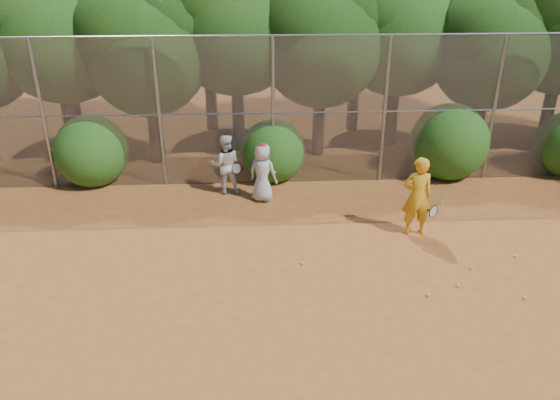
{
  "coord_description": "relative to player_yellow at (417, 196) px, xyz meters",
  "views": [
    {
      "loc": [
        -1.55,
        -8.07,
        6.13
      ],
      "look_at": [
        -1.0,
        2.5,
        1.1
      ],
      "focal_mm": 35.0,
      "sensor_mm": 36.0,
      "label": 1
    }
  ],
  "objects": [
    {
      "name": "ground",
      "position": [
        -2.11,
        -2.86,
        -0.94
      ],
      "size": [
        80.0,
        80.0,
        0.0
      ],
      "primitive_type": "plane",
      "color": "#975122",
      "rests_on": "ground"
    },
    {
      "name": "fence_back",
      "position": [
        -2.23,
        3.14,
        1.11
      ],
      "size": [
        20.05,
        0.09,
        4.03
      ],
      "color": "gray",
      "rests_on": "ground"
    },
    {
      "name": "tree_1",
      "position": [
        -9.05,
        5.68,
        3.22
      ],
      "size": [
        4.64,
        4.03,
        6.35
      ],
      "color": "black",
      "rests_on": "ground"
    },
    {
      "name": "tree_2",
      "position": [
        -6.56,
        4.97,
        2.64
      ],
      "size": [
        3.99,
        3.47,
        5.47
      ],
      "color": "black",
      "rests_on": "ground"
    },
    {
      "name": "tree_3",
      "position": [
        -4.04,
        5.98,
        3.46
      ],
      "size": [
        4.89,
        4.26,
        6.7
      ],
      "color": "black",
      "rests_on": "ground"
    },
    {
      "name": "tree_4",
      "position": [
        -1.55,
        5.38,
        2.82
      ],
      "size": [
        4.19,
        3.64,
        5.73
      ],
      "color": "black",
      "rests_on": "ground"
    },
    {
      "name": "tree_5",
      "position": [
        0.95,
        6.18,
        3.11
      ],
      "size": [
        4.51,
        3.92,
        6.17
      ],
      "color": "black",
      "rests_on": "ground"
    },
    {
      "name": "tree_6",
      "position": [
        3.44,
        5.17,
        2.53
      ],
      "size": [
        3.86,
        3.36,
        5.29
      ],
      "color": "black",
      "rests_on": "ground"
    },
    {
      "name": "tree_9",
      "position": [
        -10.05,
        7.98,
        3.4
      ],
      "size": [
        4.83,
        4.2,
        6.62
      ],
      "color": "black",
      "rests_on": "ground"
    },
    {
      "name": "tree_11",
      "position": [
        -0.05,
        7.78,
        3.22
      ],
      "size": [
        4.64,
        4.03,
        6.35
      ],
      "color": "black",
      "rests_on": "ground"
    },
    {
      "name": "bush_0",
      "position": [
        -8.11,
        3.44,
        0.06
      ],
      "size": [
        2.0,
        2.0,
        2.0
      ],
      "primitive_type": "sphere",
      "color": "#1D4F13",
      "rests_on": "ground"
    },
    {
      "name": "bush_1",
      "position": [
        -3.11,
        3.44,
        -0.04
      ],
      "size": [
        1.8,
        1.8,
        1.8
      ],
      "primitive_type": "sphere",
      "color": "#1D4F13",
      "rests_on": "ground"
    },
    {
      "name": "bush_2",
      "position": [
        1.89,
        3.44,
        0.16
      ],
      "size": [
        2.2,
        2.2,
        2.2
      ],
      "primitive_type": "sphere",
      "color": "#1D4F13",
      "rests_on": "ground"
    },
    {
      "name": "player_yellow",
      "position": [
        0.0,
        0.0,
        0.0
      ],
      "size": [
        0.84,
        0.54,
        1.88
      ],
      "rotation": [
        0.0,
        0.0,
        3.17
      ],
      "color": "gold",
      "rests_on": "ground"
    },
    {
      "name": "player_teen",
      "position": [
        -3.43,
        1.99,
        -0.16
      ],
      "size": [
        0.89,
        0.78,
        1.57
      ],
      "rotation": [
        0.0,
        0.0,
        2.66
      ],
      "color": "silver",
      "rests_on": "ground"
    },
    {
      "name": "player_white",
      "position": [
        -4.4,
        2.54,
        -0.13
      ],
      "size": [
        0.89,
        0.77,
        1.61
      ],
      "rotation": [
        0.0,
        0.0,
        3.21
      ],
      "color": "silver",
      "rests_on": "ground"
    },
    {
      "name": "ball_0",
      "position": [
        0.29,
        -2.2,
        -0.91
      ],
      "size": [
        0.07,
        0.07,
        0.07
      ],
      "primitive_type": "sphere",
      "color": "#CBDA27",
      "rests_on": "ground"
    },
    {
      "name": "ball_1",
      "position": [
        1.91,
        -1.2,
        -0.91
      ],
      "size": [
        0.07,
        0.07,
        0.07
      ],
      "primitive_type": "sphere",
      "color": "#CBDA27",
      "rests_on": "ground"
    },
    {
      "name": "ball_2",
      "position": [
        -0.39,
        -2.5,
        -0.91
      ],
      "size": [
        0.07,
        0.07,
        0.07
      ],
      "primitive_type": "sphere",
      "color": "#CBDA27",
      "rests_on": "ground"
    },
    {
      "name": "ball_3",
      "position": [
        0.78,
        -1.6,
        -0.91
      ],
      "size": [
        0.07,
        0.07,
        0.07
      ],
      "primitive_type": "sphere",
      "color": "#CBDA27",
      "rests_on": "ground"
    },
    {
      "name": "ball_4",
      "position": [
        -2.69,
        -1.22,
        -0.91
      ],
      "size": [
        0.07,
        0.07,
        0.07
      ],
      "primitive_type": "sphere",
      "color": "#CBDA27",
      "rests_on": "ground"
    },
    {
      "name": "ball_5",
      "position": [
        1.17,
        1.52,
        -0.91
      ],
      "size": [
        0.07,
        0.07,
        0.07
      ],
      "primitive_type": "sphere",
      "color": "#CBDA27",
      "rests_on": "ground"
    },
    {
      "name": "ball_6",
      "position": [
        1.41,
        -2.68,
        -0.91
      ],
      "size": [
        0.07,
        0.07,
        0.07
      ],
      "primitive_type": "sphere",
      "color": "#CBDA27",
      "rests_on": "ground"
    }
  ]
}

